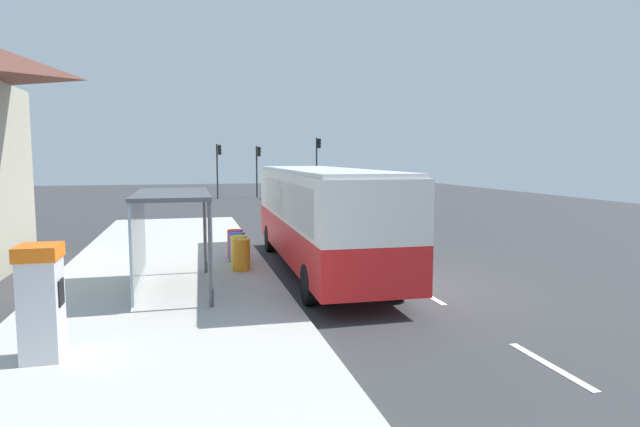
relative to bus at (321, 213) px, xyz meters
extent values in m
cube|color=#38383A|center=(1.71, 11.58, -1.86)|extent=(56.00, 92.00, 0.04)
cube|color=beige|center=(-4.69, -0.42, -1.75)|extent=(6.20, 30.00, 0.18)
cube|color=silver|center=(1.96, -8.42, -1.84)|extent=(0.16, 2.20, 0.01)
cube|color=silver|center=(1.96, -3.42, -1.84)|extent=(0.16, 2.20, 0.01)
cube|color=silver|center=(1.96, 1.58, -1.84)|extent=(0.16, 2.20, 0.01)
cube|color=silver|center=(1.96, 6.58, -1.84)|extent=(0.16, 2.20, 0.01)
cube|color=silver|center=(1.96, 11.58, -1.84)|extent=(0.16, 2.20, 0.01)
cube|color=silver|center=(1.96, 16.58, -1.84)|extent=(0.16, 2.20, 0.01)
cube|color=silver|center=(1.96, 21.58, -1.84)|extent=(0.16, 2.20, 0.01)
cube|color=silver|center=(1.96, 26.58, -1.84)|extent=(0.16, 2.20, 0.01)
cube|color=red|center=(0.01, -0.02, -0.77)|extent=(2.75, 11.05, 1.15)
cube|color=silver|center=(0.01, -0.02, 0.53)|extent=(2.75, 11.05, 1.45)
cube|color=silver|center=(0.01, -0.02, 1.31)|extent=(2.62, 10.83, 0.12)
cube|color=black|center=(0.13, 5.43, 0.46)|extent=(2.30, 0.17, 1.22)
cube|color=black|center=(-1.21, -0.49, 0.46)|extent=(0.27, 8.58, 1.10)
cylinder|color=black|center=(-1.03, 3.90, -1.34)|extent=(0.30, 1.01, 1.00)
cylinder|color=black|center=(1.23, 3.85, -1.34)|extent=(0.30, 1.01, 1.00)
cylinder|color=black|center=(-1.20, -3.69, -1.34)|extent=(0.30, 1.01, 1.00)
cylinder|color=black|center=(1.06, -3.75, -1.34)|extent=(0.30, 1.01, 1.00)
cube|color=white|center=(3.91, 16.51, -0.52)|extent=(2.18, 5.27, 1.96)
cube|color=black|center=(3.91, 16.51, -0.19)|extent=(2.15, 3.19, 0.44)
cylinder|color=black|center=(4.88, 14.55, -1.50)|extent=(0.24, 0.69, 0.68)
cylinder|color=black|center=(3.08, 14.48, -1.50)|extent=(0.24, 0.69, 0.68)
cylinder|color=black|center=(4.74, 18.54, -1.50)|extent=(0.24, 0.69, 0.68)
cylinder|color=black|center=(2.94, 18.48, -1.50)|extent=(0.24, 0.69, 0.68)
cube|color=#195933|center=(4.01, 29.31, -1.22)|extent=(1.96, 4.46, 0.60)
cube|color=black|center=(4.00, 29.11, -0.62)|extent=(1.67, 2.43, 0.60)
cylinder|color=black|center=(3.25, 30.84, -1.52)|extent=(0.22, 0.65, 0.64)
cylinder|color=black|center=(4.89, 30.78, -1.52)|extent=(0.22, 0.65, 0.64)
cylinder|color=black|center=(3.14, 27.84, -1.52)|extent=(0.22, 0.65, 0.64)
cylinder|color=black|center=(4.78, 27.78, -1.52)|extent=(0.22, 0.65, 0.64)
cube|color=silver|center=(-6.42, -6.49, -0.81)|extent=(0.60, 0.70, 1.70)
cube|color=orange|center=(-6.42, -6.49, 0.16)|extent=(0.66, 0.76, 0.24)
cube|color=black|center=(-6.11, -6.49, -0.54)|extent=(0.03, 0.36, 0.44)
cylinder|color=orange|center=(-2.49, -0.15, -1.19)|extent=(0.52, 0.52, 0.95)
cylinder|color=yellow|center=(-2.49, 0.55, -1.19)|extent=(0.52, 0.52, 0.95)
cylinder|color=blue|center=(-2.49, 1.25, -1.19)|extent=(0.52, 0.52, 0.95)
cylinder|color=red|center=(-2.49, 1.95, -1.19)|extent=(0.52, 0.52, 0.95)
cylinder|color=#2D2D2D|center=(7.11, 30.13, 0.80)|extent=(0.14, 0.14, 5.28)
cube|color=black|center=(7.33, 30.13, 2.94)|extent=(0.24, 0.28, 0.84)
sphere|color=#360606|center=(7.45, 30.13, 3.22)|extent=(0.16, 0.16, 0.16)
sphere|color=#3C2C03|center=(7.45, 30.13, 2.94)|extent=(0.16, 0.16, 0.16)
sphere|color=green|center=(7.45, 30.13, 2.66)|extent=(0.16, 0.16, 0.16)
cylinder|color=#2D2D2D|center=(-1.49, 30.93, 0.51)|extent=(0.14, 0.14, 4.70)
cube|color=black|center=(-1.27, 30.93, 2.36)|extent=(0.24, 0.28, 0.84)
sphere|color=red|center=(-1.15, 30.93, 2.64)|extent=(0.16, 0.16, 0.16)
sphere|color=#3C2C03|center=(-1.15, 30.93, 2.36)|extent=(0.16, 0.16, 0.16)
sphere|color=black|center=(-1.15, 30.93, 2.08)|extent=(0.16, 0.16, 0.16)
cylinder|color=#2D2D2D|center=(2.01, 31.73, 0.44)|extent=(0.14, 0.14, 4.56)
cube|color=black|center=(2.23, 31.73, 2.22)|extent=(0.24, 0.28, 0.84)
sphere|color=#360606|center=(2.35, 31.73, 2.50)|extent=(0.16, 0.16, 0.16)
sphere|color=#3C2C03|center=(2.35, 31.73, 2.22)|extent=(0.16, 0.16, 0.16)
sphere|color=green|center=(2.35, 31.73, 1.94)|extent=(0.16, 0.16, 0.16)
cube|color=#4C4C51|center=(-4.39, -2.07, 0.79)|extent=(1.80, 4.00, 0.10)
cube|color=#8CA5B2|center=(-5.24, -2.07, -0.41)|extent=(0.06, 3.80, 2.30)
cylinder|color=#4C4C51|center=(-3.54, -3.97, -0.44)|extent=(0.10, 0.10, 2.44)
cylinder|color=#4C4C51|center=(-3.54, -0.17, -0.44)|extent=(0.10, 0.10, 2.44)
camera|label=1|loc=(-4.00, -16.10, 1.72)|focal=30.15mm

